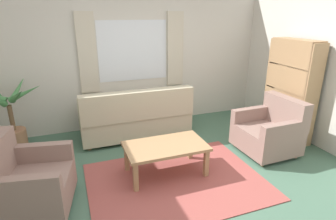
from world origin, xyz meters
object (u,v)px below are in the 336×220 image
armchair_left (26,183)px  couch (136,117)px  armchair_right (270,131)px  potted_plant (12,120)px  bookshelf (290,89)px  coffee_table (166,149)px

armchair_left → couch: bearing=-36.7°
armchair_right → potted_plant: 4.10m
armchair_right → potted_plant: potted_plant is taller
bookshelf → couch: bearing=69.9°
couch → coffee_table: (0.09, -1.33, 0.01)m
potted_plant → bookshelf: 4.61m
armchair_right → bookshelf: (0.64, 0.37, 0.54)m
armchair_left → coffee_table: 1.71m
potted_plant → bookshelf: (4.46, -1.10, 0.37)m
couch → coffee_table: 1.33m
couch → armchair_left: couch is taller
armchair_left → armchair_right: same height
potted_plant → armchair_right: bearing=-21.0°
couch → potted_plant: potted_plant is taller
couch → armchair_right: 2.26m
armchair_left → potted_plant: (-0.34, 1.68, 0.17)m
armchair_right → bookshelf: size_ratio=0.51×
armchair_right → potted_plant: bearing=-112.3°
coffee_table → bookshelf: (2.41, 0.41, 0.51)m
couch → potted_plant: 1.98m
couch → armchair_right: (1.86, -1.28, -0.01)m
coffee_table → potted_plant: (-2.05, 1.51, 0.14)m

